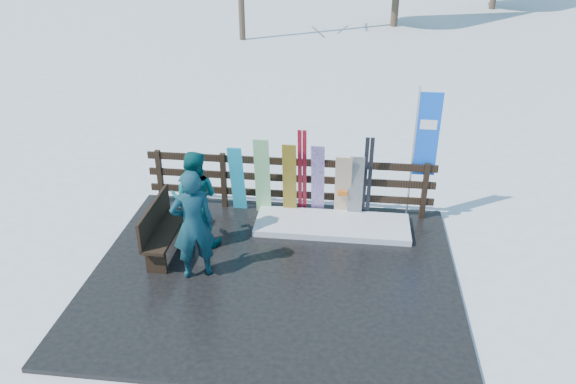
# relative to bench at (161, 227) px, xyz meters

# --- Properties ---
(ground) EXTENTS (700.00, 700.00, 0.00)m
(ground) POSITION_rel_bench_xyz_m (1.99, -0.41, -0.60)
(ground) COLOR white
(ground) RESTS_ON ground
(deck) EXTENTS (6.00, 5.00, 0.08)m
(deck) POSITION_rel_bench_xyz_m (1.99, -0.41, -0.56)
(deck) COLOR black
(deck) RESTS_ON ground
(fence) EXTENTS (5.60, 0.10, 1.15)m
(fence) POSITION_rel_bench_xyz_m (1.99, 1.79, 0.14)
(fence) COLOR black
(fence) RESTS_ON deck
(snow_patch) EXTENTS (2.88, 1.00, 0.12)m
(snow_patch) POSITION_rel_bench_xyz_m (2.88, 1.19, -0.46)
(snow_patch) COLOR white
(snow_patch) RESTS_ON deck
(bench) EXTENTS (0.40, 1.50, 0.97)m
(bench) POSITION_rel_bench_xyz_m (0.00, 0.00, 0.00)
(bench) COLOR black
(bench) RESTS_ON deck
(snowboard_0) EXTENTS (0.27, 0.38, 1.46)m
(snowboard_0) POSITION_rel_bench_xyz_m (1.02, 1.57, 0.21)
(snowboard_0) COLOR #25C6E9
(snowboard_0) RESTS_ON deck
(snowboard_1) EXTENTS (0.29, 0.26, 1.62)m
(snowboard_1) POSITION_rel_bench_xyz_m (1.51, 1.57, 0.29)
(snowboard_1) COLOR white
(snowboard_1) RESTS_ON deck
(snowboard_2) EXTENTS (0.26, 0.24, 1.53)m
(snowboard_2) POSITION_rel_bench_xyz_m (2.03, 1.57, 0.25)
(snowboard_2) COLOR yellow
(snowboard_2) RESTS_ON deck
(snowboard_3) EXTENTS (0.25, 0.48, 1.59)m
(snowboard_3) POSITION_rel_bench_xyz_m (2.57, 1.57, 0.28)
(snowboard_3) COLOR silver
(snowboard_3) RESTS_ON deck
(snowboard_4) EXTENTS (0.28, 0.21, 1.36)m
(snowboard_4) POSITION_rel_bench_xyz_m (3.29, 1.57, 0.16)
(snowboard_4) COLOR black
(snowboard_4) RESTS_ON deck
(snowboard_5) EXTENTS (0.31, 0.34, 1.37)m
(snowboard_5) POSITION_rel_bench_xyz_m (3.04, 1.57, 0.17)
(snowboard_5) COLOR white
(snowboard_5) RESTS_ON deck
(ski_pair_a) EXTENTS (0.16, 0.30, 1.82)m
(ski_pair_a) POSITION_rel_bench_xyz_m (2.26, 1.64, 0.39)
(ski_pair_a) COLOR maroon
(ski_pair_a) RESTS_ON deck
(ski_pair_b) EXTENTS (0.17, 0.19, 1.71)m
(ski_pair_b) POSITION_rel_bench_xyz_m (3.49, 1.64, 0.34)
(ski_pair_b) COLOR black
(ski_pair_b) RESTS_ON deck
(rental_flag) EXTENTS (0.45, 0.04, 2.60)m
(rental_flag) POSITION_rel_bench_xyz_m (4.47, 1.84, 1.09)
(rental_flag) COLOR silver
(rental_flag) RESTS_ON deck
(person_front) EXTENTS (0.81, 0.70, 1.88)m
(person_front) POSITION_rel_bench_xyz_m (0.74, -0.56, 0.43)
(person_front) COLOR #114B49
(person_front) RESTS_ON deck
(person_back) EXTENTS (0.86, 0.67, 1.77)m
(person_back) POSITION_rel_bench_xyz_m (0.51, 0.40, 0.37)
(person_back) COLOR #095253
(person_back) RESTS_ON deck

